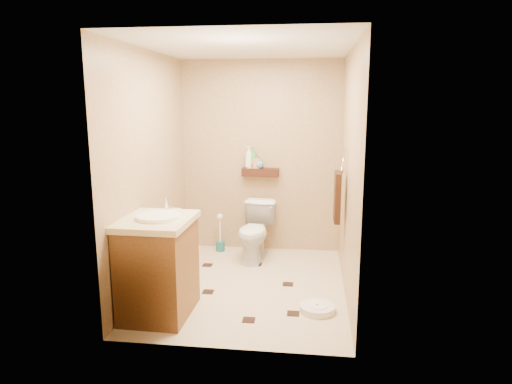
# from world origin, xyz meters

# --- Properties ---
(ground) EXTENTS (2.50, 2.50, 0.00)m
(ground) POSITION_xyz_m (0.00, 0.00, 0.00)
(ground) COLOR beige
(ground) RESTS_ON ground
(wall_back) EXTENTS (2.00, 0.04, 2.40)m
(wall_back) POSITION_xyz_m (0.00, 1.25, 1.20)
(wall_back) COLOR tan
(wall_back) RESTS_ON ground
(wall_front) EXTENTS (2.00, 0.04, 2.40)m
(wall_front) POSITION_xyz_m (0.00, -1.25, 1.20)
(wall_front) COLOR tan
(wall_front) RESTS_ON ground
(wall_left) EXTENTS (0.04, 2.50, 2.40)m
(wall_left) POSITION_xyz_m (-1.00, 0.00, 1.20)
(wall_left) COLOR tan
(wall_left) RESTS_ON ground
(wall_right) EXTENTS (0.04, 2.50, 2.40)m
(wall_right) POSITION_xyz_m (1.00, 0.00, 1.20)
(wall_right) COLOR tan
(wall_right) RESTS_ON ground
(ceiling) EXTENTS (2.00, 2.50, 0.02)m
(ceiling) POSITION_xyz_m (0.00, 0.00, 2.40)
(ceiling) COLOR silver
(ceiling) RESTS_ON wall_back
(wall_shelf) EXTENTS (0.46, 0.14, 0.10)m
(wall_shelf) POSITION_xyz_m (0.00, 1.17, 1.02)
(wall_shelf) COLOR #34170E
(wall_shelf) RESTS_ON wall_back
(floor_accents) EXTENTS (1.16, 1.50, 0.01)m
(floor_accents) POSITION_xyz_m (0.02, -0.06, 0.00)
(floor_accents) COLOR black
(floor_accents) RESTS_ON ground
(toilet) EXTENTS (0.47, 0.72, 0.69)m
(toilet) POSITION_xyz_m (-0.02, 0.83, 0.34)
(toilet) COLOR white
(toilet) RESTS_ON ground
(vanity) EXTENTS (0.62, 0.75, 1.03)m
(vanity) POSITION_xyz_m (-0.70, -0.72, 0.46)
(vanity) COLOR brown
(vanity) RESTS_ON ground
(bathroom_scale) EXTENTS (0.33, 0.33, 0.06)m
(bathroom_scale) POSITION_xyz_m (0.72, -0.52, 0.03)
(bathroom_scale) COLOR white
(bathroom_scale) RESTS_ON ground
(toilet_brush) EXTENTS (0.11, 0.11, 0.49)m
(toilet_brush) POSITION_xyz_m (-0.50, 1.07, 0.17)
(toilet_brush) COLOR #196667
(toilet_brush) RESTS_ON ground
(towel_ring) EXTENTS (0.12, 0.30, 0.76)m
(towel_ring) POSITION_xyz_m (0.91, 0.25, 0.95)
(towel_ring) COLOR silver
(towel_ring) RESTS_ON wall_right
(toilet_paper) EXTENTS (0.12, 0.11, 0.12)m
(toilet_paper) POSITION_xyz_m (-0.94, 0.65, 0.60)
(toilet_paper) COLOR white
(toilet_paper) RESTS_ON wall_left
(bottle_a) EXTENTS (0.14, 0.14, 0.28)m
(bottle_a) POSITION_xyz_m (-0.14, 1.17, 1.21)
(bottle_a) COLOR silver
(bottle_a) RESTS_ON wall_shelf
(bottle_b) EXTENTS (0.10, 0.10, 0.16)m
(bottle_b) POSITION_xyz_m (-0.11, 1.17, 1.15)
(bottle_b) COLOR yellow
(bottle_b) RESTS_ON wall_shelf
(bottle_c) EXTENTS (0.13, 0.13, 0.13)m
(bottle_c) POSITION_xyz_m (-0.10, 1.17, 1.14)
(bottle_c) COLOR #E01A47
(bottle_c) RESTS_ON wall_shelf
(bottle_d) EXTENTS (0.14, 0.14, 0.26)m
(bottle_d) POSITION_xyz_m (-0.09, 1.17, 1.20)
(bottle_d) COLOR green
(bottle_d) RESTS_ON wall_shelf
(bottle_e) EXTENTS (0.10, 0.10, 0.18)m
(bottle_e) POSITION_xyz_m (-0.05, 1.17, 1.16)
(bottle_e) COLOR #CC7B44
(bottle_e) RESTS_ON wall_shelf
(bottle_f) EXTENTS (0.14, 0.14, 0.14)m
(bottle_f) POSITION_xyz_m (-0.01, 1.17, 1.14)
(bottle_f) COLOR #4881B5
(bottle_f) RESTS_ON wall_shelf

